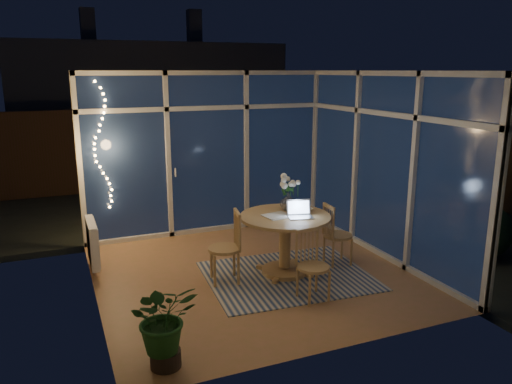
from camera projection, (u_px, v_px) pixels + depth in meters
floor at (255, 273)px, 6.57m from camera, size 4.00×4.00×0.00m
ceiling at (254, 71)px, 5.95m from camera, size 4.00×4.00×0.00m
wall_back at (207, 153)px, 8.05m from camera, size 4.00×0.04×2.60m
wall_front at (340, 220)px, 4.46m from camera, size 4.00×0.04×2.60m
wall_left at (87, 192)px, 5.51m from camera, size 0.04×4.00×2.60m
wall_right at (386, 166)px, 7.00m from camera, size 0.04×4.00×2.60m
window_wall_back at (208, 154)px, 8.01m from camera, size 4.00×0.10×2.60m
window_wall_right at (384, 166)px, 6.99m from camera, size 0.10×4.00×2.60m
radiator at (92, 243)px, 6.55m from camera, size 0.10×0.70×0.58m
fairy_lights at (101, 146)px, 7.27m from camera, size 0.24×0.10×1.85m
garden_patio at (191, 191)px, 11.25m from camera, size 12.00×6.00×0.10m
garden_fence at (162, 148)px, 11.28m from camera, size 11.00×0.08×1.80m
neighbour_roof at (147, 85)px, 13.78m from camera, size 7.00×3.00×2.20m
garden_shrubs at (144, 190)px, 9.21m from camera, size 0.90×0.90×0.90m
rug at (288, 276)px, 6.48m from camera, size 2.18×1.79×0.01m
dining_table at (285, 245)px, 6.47m from camera, size 1.24×1.24×0.80m
chair_left at (224, 247)px, 6.20m from camera, size 0.50×0.50×0.93m
chair_right at (338, 234)px, 6.79m from camera, size 0.43×0.43×0.87m
chair_front at (314, 266)px, 5.73m from camera, size 0.42×0.42×0.84m
laptop at (301, 209)px, 6.26m from camera, size 0.36×0.33×0.23m
flower_vase at (288, 202)px, 6.61m from camera, size 0.21×0.21×0.21m
bowl at (306, 209)px, 6.59m from camera, size 0.16×0.16×0.04m
newspapers at (278, 215)px, 6.36m from camera, size 0.37×0.31×0.01m
phone at (294, 216)px, 6.32m from camera, size 0.11×0.07×0.01m
potted_plant at (164, 328)px, 4.42m from camera, size 0.55×0.48×0.76m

